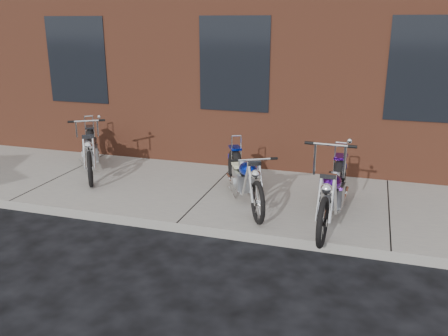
% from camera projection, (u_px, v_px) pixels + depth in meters
% --- Properties ---
extents(ground, '(120.00, 120.00, 0.00)m').
position_uv_depth(ground, '(177.00, 232.00, 7.02)').
color(ground, black).
rests_on(ground, ground).
extents(sidewalk, '(22.00, 3.00, 0.15)m').
position_uv_depth(sidewalk, '(210.00, 194.00, 8.37)').
color(sidewalk, gray).
rests_on(sidewalk, ground).
extents(chopper_purple, '(0.58, 2.39, 1.34)m').
position_uv_depth(chopper_purple, '(333.00, 194.00, 6.93)').
color(chopper_purple, black).
rests_on(chopper_purple, sidewalk).
extents(chopper_blue, '(1.16, 2.03, 0.98)m').
position_uv_depth(chopper_blue, '(245.00, 179.00, 7.65)').
color(chopper_blue, black).
rests_on(chopper_blue, sidewalk).
extents(chopper_third, '(1.30, 2.02, 1.17)m').
position_uv_depth(chopper_third, '(91.00, 152.00, 9.19)').
color(chopper_third, black).
rests_on(chopper_third, sidewalk).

